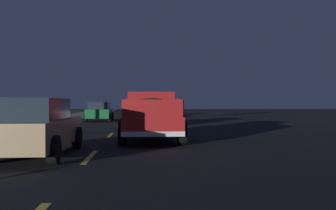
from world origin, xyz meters
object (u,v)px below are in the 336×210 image
object	(u,v)px
sedan_tan	(32,127)
sedan_blue	(143,109)
sedan_green	(100,111)
sedan_silver	(149,113)
pickup_truck	(151,115)

from	to	relation	value
sedan_tan	sedan_blue	bearing A→B (deg)	-6.01
sedan_green	sedan_silver	bearing A→B (deg)	-145.54
pickup_truck	sedan_silver	world-z (taller)	pickup_truck
sedan_silver	sedan_tan	bearing A→B (deg)	166.01
sedan_silver	sedan_tan	distance (m)	14.41
sedan_silver	sedan_blue	xyz separation A→B (m)	(17.11, 0.21, 0.00)
sedan_green	sedan_tan	bearing A→B (deg)	-178.84
pickup_truck	sedan_tan	world-z (taller)	pickup_truck
sedan_tan	pickup_truck	bearing A→B (deg)	-38.46
sedan_tan	sedan_green	xyz separation A→B (m)	(19.64, 0.40, 0.00)
pickup_truck	sedan_green	world-z (taller)	pickup_truck
pickup_truck	sedan_blue	xyz separation A→B (m)	(26.93, 0.02, -0.20)
pickup_truck	sedan_tan	distance (m)	5.31
pickup_truck	sedan_silver	bearing A→B (deg)	-1.08
sedan_silver	sedan_blue	world-z (taller)	same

